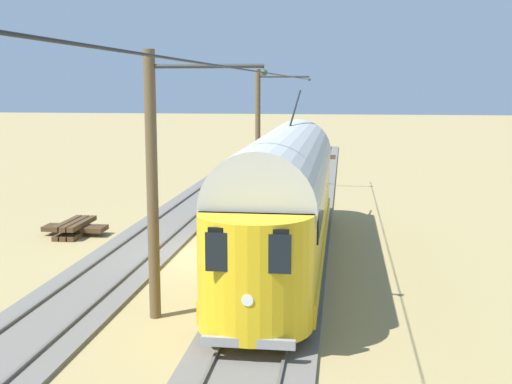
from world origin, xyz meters
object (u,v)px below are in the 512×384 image
at_px(catenary_pole_mid_near, 156,181).
at_px(spare_tie_stack, 75,228).
at_px(vintage_streetcar, 284,194).
at_px(catenary_pole_foreground, 259,128).

distance_m(catenary_pole_mid_near, spare_tie_stack, 10.71).
relative_size(vintage_streetcar, spare_tie_stack, 6.85).
distance_m(catenary_pole_foreground, catenary_pole_mid_near, 19.84).
xyz_separation_m(vintage_streetcar, catenary_pole_foreground, (2.62, -14.36, 1.18)).
distance_m(vintage_streetcar, catenary_pole_mid_near, 6.19).
height_order(vintage_streetcar, catenary_pole_mid_near, catenary_pole_mid_near).
bearing_deg(spare_tie_stack, catenary_pole_mid_near, 123.95).
bearing_deg(vintage_streetcar, catenary_pole_mid_near, 64.44).
xyz_separation_m(catenary_pole_foreground, spare_tie_stack, (5.72, 11.35, -3.16)).
relative_size(catenary_pole_foreground, catenary_pole_mid_near, 1.00).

